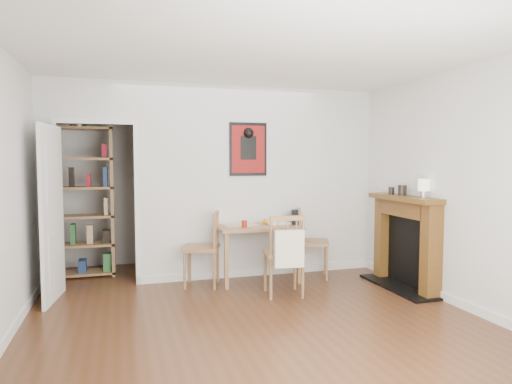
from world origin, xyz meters
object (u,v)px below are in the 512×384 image
object	(u,v)px
mantel_lamp	(424,186)
chair_right	(311,242)
fireplace	(406,239)
chair_front	(284,254)
dining_table	(257,232)
orange_fruit	(265,222)
bookshelf	(81,202)
ceramic_jar_b	(391,191)
ceramic_jar_a	(402,190)
chair_left	(201,249)
red_glass	(244,224)
notebook	(279,223)

from	to	relation	value
mantel_lamp	chair_right	bearing A→B (deg)	130.13
fireplace	chair_front	bearing A→B (deg)	175.33
dining_table	orange_fruit	bearing A→B (deg)	17.52
chair_front	bookshelf	xyz separation A→B (m)	(-2.37, 1.63, 0.53)
ceramic_jar_b	ceramic_jar_a	bearing A→B (deg)	-76.95
chair_right	chair_front	xyz separation A→B (m)	(-0.64, -0.68, 0.01)
dining_table	chair_left	world-z (taller)	chair_left
fireplace	dining_table	bearing A→B (deg)	153.44
red_glass	ceramic_jar_b	xyz separation A→B (m)	(1.86, -0.45, 0.42)
bookshelf	notebook	world-z (taller)	bookshelf
orange_fruit	ceramic_jar_b	size ratio (longest dim) A/B	0.77
chair_right	fireplace	world-z (taller)	fireplace
orange_fruit	chair_right	bearing A→B (deg)	-7.49
dining_table	mantel_lamp	world-z (taller)	mantel_lamp
mantel_lamp	ceramic_jar_b	size ratio (longest dim) A/B	2.35
bookshelf	chair_right	bearing A→B (deg)	-17.48
chair_left	mantel_lamp	xyz separation A→B (m)	(2.46, -1.11, 0.82)
chair_left	ceramic_jar_a	world-z (taller)	ceramic_jar_a
bookshelf	fireplace	world-z (taller)	bookshelf
bookshelf	dining_table	bearing A→B (deg)	-21.89
chair_front	ceramic_jar_a	distance (m)	1.73
bookshelf	fireplace	xyz separation A→B (m)	(3.96, -1.76, -0.41)
dining_table	notebook	world-z (taller)	notebook
bookshelf	red_glass	world-z (taller)	bookshelf
dining_table	chair_front	bearing A→B (deg)	-81.10
fireplace	notebook	bearing A→B (deg)	147.13
chair_right	bookshelf	size ratio (longest dim) A/B	0.45
chair_left	notebook	xyz separation A→B (m)	(1.07, 0.10, 0.27)
chair_right	ceramic_jar_b	distance (m)	1.27
notebook	bookshelf	bearing A→B (deg)	161.47
dining_table	bookshelf	distance (m)	2.46
notebook	ceramic_jar_b	world-z (taller)	ceramic_jar_b
ceramic_jar_a	ceramic_jar_b	world-z (taller)	ceramic_jar_a
bookshelf	orange_fruit	world-z (taller)	bookshelf
bookshelf	fireplace	distance (m)	4.35
chair_front	fireplace	distance (m)	1.60
chair_right	mantel_lamp	distance (m)	1.68
chair_front	mantel_lamp	bearing A→B (deg)	-15.62
dining_table	chair_front	xyz separation A→B (m)	(0.11, -0.72, -0.16)
orange_fruit	ceramic_jar_a	distance (m)	1.81
fireplace	orange_fruit	xyz separation A→B (m)	(-1.57, 0.89, 0.16)
chair_left	chair_right	world-z (taller)	chair_left
ceramic_jar_a	red_glass	bearing A→B (deg)	161.85
fireplace	ceramic_jar_a	world-z (taller)	ceramic_jar_a
chair_left	ceramic_jar_b	world-z (taller)	ceramic_jar_b
bookshelf	chair_left	bearing A→B (deg)	-32.54
bookshelf	notebook	xyz separation A→B (m)	(2.57, -0.86, -0.27)
chair_left	bookshelf	xyz separation A→B (m)	(-1.50, 0.96, 0.55)
chair_front	red_glass	bearing A→B (deg)	119.62
fireplace	red_glass	bearing A→B (deg)	159.73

